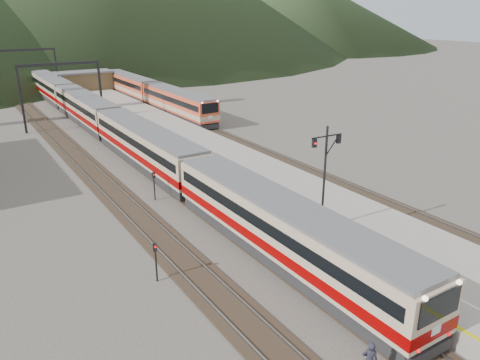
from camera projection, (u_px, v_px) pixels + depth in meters
track_main at (131, 153)px, 47.54m from camera, size 2.60×200.00×0.23m
track_far at (81, 161)px, 45.04m from camera, size 2.60×200.00×0.23m
track_second at (228, 138)px, 53.31m from camera, size 2.60×200.00×0.23m
platform at (189, 146)px, 48.61m from camera, size 8.00×100.00×1.00m
gantry_near at (61, 83)px, 56.17m from camera, size 9.55×0.25×8.00m
gantry_far at (26, 64)px, 76.05m from camera, size 9.55×0.25×8.00m
station_shed at (84, 80)px, 79.72m from camera, size 9.40×4.40×3.10m
main_train at (111, 123)px, 51.36m from camera, size 3.01×82.47×3.67m
second_train at (151, 94)px, 70.62m from camera, size 2.71×36.99×3.31m
signal_mast at (325, 167)px, 27.72m from camera, size 2.20×0.27×6.50m
short_signal_b at (154, 182)px, 35.50m from camera, size 0.27×0.24×2.27m
short_signal_c at (156, 257)px, 24.73m from camera, size 0.26×0.23×2.27m
worker at (370, 360)px, 18.30m from camera, size 0.73×0.70×1.68m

